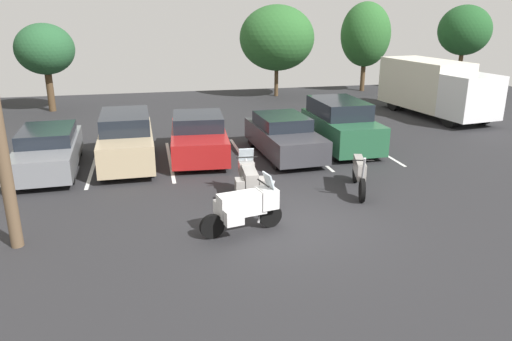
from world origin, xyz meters
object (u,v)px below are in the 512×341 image
Objects in this scene: motorcycle_third at (359,173)px; car_red at (199,137)px; car_grey at (48,150)px; motorcycle_second at (249,179)px; box_truck at (435,87)px; car_tan at (126,139)px; car_charcoal at (284,136)px; car_green at (341,125)px; motorcycle_touring at (246,206)px.

motorcycle_third is 6.40m from car_red.
motorcycle_third is 10.34m from car_grey.
box_truck reaches higher than motorcycle_second.
car_grey is 2.58m from car_tan.
motorcycle_second is 0.96× the size of motorcycle_third.
car_grey is 8.28m from car_charcoal.
box_truck is (11.64, 9.50, 0.84)m from motorcycle_second.
car_red is (-4.29, 4.75, 0.17)m from motorcycle_third.
motorcycle_second is 0.51× the size of car_green.
car_grey is at bearing -175.57° from car_tan.
car_green reaches higher than motorcycle_third.
motorcycle_second is 4.87m from car_red.
motorcycle_touring is at bearing -136.56° from box_truck.
box_truck reaches higher than car_grey.
motorcycle_second is at bearing -117.29° from car_charcoal.
car_tan is at bearing 178.44° from car_charcoal.
motorcycle_second is 0.47× the size of car_charcoal.
motorcycle_third is 4.88m from car_green.
car_green is at bearing 2.02° from car_tan.
car_charcoal is at bearing 62.71° from motorcycle_second.
car_charcoal is at bearing 0.31° from car_grey.
car_green reaches higher than car_red.
car_grey is at bearing -177.40° from car_green.
car_tan reaches higher than motorcycle_touring.
car_charcoal is (2.21, 4.28, 0.08)m from motorcycle_second.
car_charcoal is 10.80m from box_truck.
motorcycle_second is 7.40m from car_grey.
car_green is (10.72, 0.49, 0.21)m from car_grey.
car_red is 3.17m from car_charcoal.
car_green reaches higher than car_grey.
car_red is at bearing 132.12° from motorcycle_third.
motorcycle_second is at bearing -34.96° from car_grey.
motorcycle_third is at bearing -24.03° from car_grey.
car_green is at bearing 74.82° from motorcycle_third.
car_tan reaches higher than car_grey.
motorcycle_third is 0.49× the size of car_charcoal.
car_charcoal is 2.49m from car_green.
motorcycle_second is (0.50, 2.00, -0.03)m from motorcycle_touring.
car_red is (-0.41, 6.77, 0.07)m from motorcycle_touring.
car_tan reaches higher than motorcycle_second.
car_green is (5.57, -0.05, 0.18)m from car_red.
car_tan is at bearing 114.93° from motorcycle_touring.
motorcycle_third is (3.88, 2.03, -0.10)m from motorcycle_touring.
box_truck reaches higher than car_tan.
motorcycle_touring reaches higher than motorcycle_third.
car_charcoal is at bearing 105.33° from motorcycle_third.
motorcycle_third is 0.54× the size of car_green.
car_grey is (-9.44, 4.21, 0.13)m from motorcycle_third.
car_charcoal reaches higher than motorcycle_second.
car_charcoal is (-1.17, 4.25, 0.15)m from motorcycle_third.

